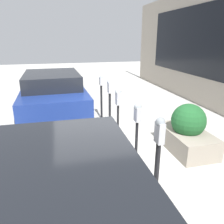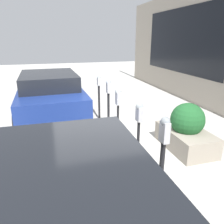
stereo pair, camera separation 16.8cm
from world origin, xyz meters
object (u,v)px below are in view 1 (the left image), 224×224
at_px(parking_meter_fourth, 110,97).
at_px(parking_meter_farthest, 101,91).
at_px(parking_meter_nearest, 158,155).
at_px(parked_car_middle, 53,93).
at_px(planter_box, 187,132).
at_px(parked_car_front, 58,214).
at_px(parking_meter_second, 137,124).
at_px(parking_meter_middle, 118,105).

relative_size(parking_meter_fourth, parking_meter_farthest, 1.06).
relative_size(parking_meter_nearest, parked_car_middle, 0.35).
distance_m(planter_box, parked_car_front, 3.78).
xyz_separation_m(parking_meter_second, parking_meter_middle, (1.02, 0.08, 0.08)).
bearing_deg(planter_box, parking_meter_farthest, 31.79).
height_order(parking_meter_second, parking_meter_fourth, parking_meter_fourth).
distance_m(parking_meter_farthest, parked_car_middle, 1.72).
height_order(parking_meter_farthest, planter_box, parking_meter_farthest).
bearing_deg(planter_box, parked_car_front, 127.14).
bearing_deg(parking_meter_fourth, parked_car_middle, 38.03).
distance_m(planter_box, parked_car_middle, 4.56).
distance_m(parking_meter_nearest, parked_car_front, 1.50).
relative_size(parking_meter_second, parking_meter_middle, 0.97).
xyz_separation_m(parking_meter_middle, parking_meter_fourth, (1.03, -0.05, -0.09)).
bearing_deg(parking_meter_fourth, parking_meter_middle, 177.20).
distance_m(parking_meter_middle, parking_meter_fourth, 1.03).
distance_m(parking_meter_second, parked_car_front, 2.19).
bearing_deg(parked_car_middle, parking_meter_nearest, -165.74).
distance_m(parking_meter_nearest, planter_box, 2.43).
distance_m(parking_meter_fourth, parked_car_front, 3.94).
distance_m(parking_meter_second, parking_meter_farthest, 3.20).
xyz_separation_m(parking_meter_nearest, parking_meter_second, (1.07, -0.08, 0.04)).
bearing_deg(parking_meter_fourth, parking_meter_nearest, 179.11).
bearing_deg(parking_meter_second, parking_meter_farthest, 0.75).
height_order(parking_meter_fourth, parking_meter_farthest, parking_meter_fourth).
xyz_separation_m(parking_meter_second, planter_box, (0.66, -1.53, -0.60)).
bearing_deg(parking_meter_farthest, planter_box, -148.21).
bearing_deg(planter_box, parking_meter_fourth, 48.43).
bearing_deg(parked_car_front, parking_meter_nearest, -68.27).
distance_m(parked_car_front, parked_car_middle, 5.60).
bearing_deg(parked_car_front, planter_box, -52.33).
relative_size(parking_meter_nearest, parked_car_front, 0.39).
relative_size(parking_meter_second, parking_meter_farthest, 1.01).
bearing_deg(parking_meter_farthest, parked_car_middle, 62.21).
height_order(parking_meter_nearest, planter_box, parking_meter_nearest).
distance_m(parking_meter_nearest, parking_meter_middle, 2.10).
distance_m(parking_meter_middle, parked_car_front, 2.99).
bearing_deg(parked_car_front, parked_car_middle, 1.42).
bearing_deg(planter_box, parking_meter_nearest, 137.08).
bearing_deg(parked_car_middle, parking_meter_second, -160.68).
bearing_deg(parking_meter_second, parking_meter_nearest, 175.58).
bearing_deg(parked_car_middle, parked_car_front, 178.93).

